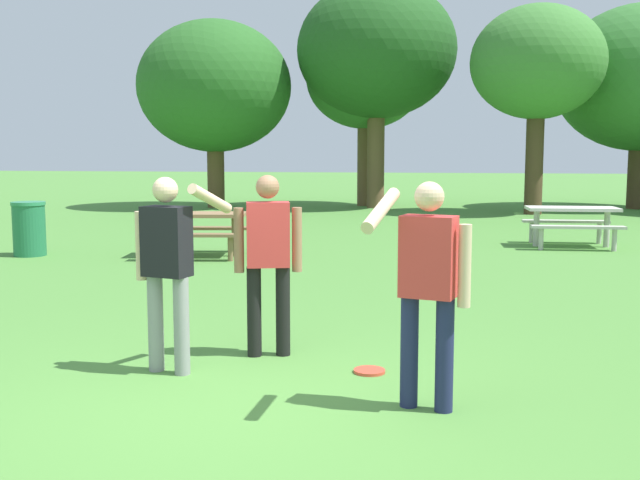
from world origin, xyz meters
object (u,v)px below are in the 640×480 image
Objects in this scene: tree_slender_mid at (537,64)px; tree_broad_center at (366,79)px; person_thrower at (427,278)px; tree_far_right at (377,51)px; person_catcher at (168,259)px; trash_can_beside_table at (29,229)px; frisbee at (369,371)px; picnic_table_near at (197,225)px; tree_tall_left at (214,87)px; person_bystander at (268,253)px; picnic_table_far at (572,218)px.

tree_broad_center is at bearing 153.24° from tree_slender_mid.
tree_far_right is (-2.21, 19.33, 4.06)m from person_thrower.
person_catcher reaches higher than trash_can_beside_table.
tree_slender_mid reaches higher than frisbee.
tree_tall_left is at bearing 105.80° from picnic_table_near.
frisbee is 0.14× the size of picnic_table_near.
person_catcher reaches higher than picnic_table_near.
picnic_table_near is (-2.77, 6.14, -0.38)m from person_bystander.
tree_far_right is at bearing 92.41° from person_bystander.
tree_tall_left is 0.84× the size of tree_far_right.
person_thrower is 6.15× the size of frisbee.
person_bystander is 18.64m from tree_tall_left.
tree_far_right is (2.01, 11.97, 4.46)m from picnic_table_near.
person_catcher is 0.27× the size of tree_tall_left.
tree_slender_mid is at bearing 76.10° from person_bystander.
picnic_table_near is at bearing 114.25° from person_bystander.
tree_far_right is at bearing 7.64° from tree_tall_left.
tree_far_right is 1.20× the size of tree_slender_mid.
person_thrower is at bearing -15.05° from person_catcher.
tree_far_right reaches higher than frisbee.
person_catcher is at bearing -88.51° from tree_broad_center.
person_bystander is 1.39m from frisbee.
tree_far_right reaches higher than tree_tall_left.
person_thrower is 0.27× the size of tree_tall_left.
person_catcher is at bearing -171.05° from frisbee.
tree_tall_left reaches higher than picnic_table_near.
tree_broad_center is (-1.21, 19.03, 3.30)m from person_bystander.
trash_can_beside_table is (-5.73, 5.72, -0.46)m from person_bystander.
trash_can_beside_table is (-2.96, -0.43, -0.08)m from picnic_table_near.
picnic_table_near is 12.18m from tree_tall_left.
frisbee is at bearing -21.56° from person_bystander.
person_bystander is 0.27× the size of tree_slender_mid.
tree_tall_left is at bearing 106.23° from person_catcher.
picnic_table_near is 1.97× the size of trash_can_beside_table.
person_thrower is 8.49m from picnic_table_near.
person_catcher is 19.94m from tree_broad_center.
tree_broad_center is at bearing 18.78° from tree_tall_left.
tree_far_right is (0.45, -0.92, 0.79)m from tree_broad_center.
picnic_table_far is 0.29× the size of tree_tall_left.
tree_tall_left reaches higher than tree_slender_mid.
person_catcher is at bearing 164.95° from person_thrower.
tree_tall_left is (-6.91, 17.79, 3.90)m from frisbee.
person_thrower is 1.89m from person_bystander.
tree_broad_center is (-0.51, 19.67, 3.28)m from person_catcher.
tree_broad_center is 0.99× the size of tree_slender_mid.
tree_tall_left reaches higher than tree_broad_center.
tree_tall_left is at bearing 111.23° from frisbee.
picnic_table_near is (-2.07, 6.78, -0.40)m from person_catcher.
tree_slender_mid is (10.01, -1.04, 0.43)m from tree_tall_left.
tree_far_right reaches higher than person_bystander.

